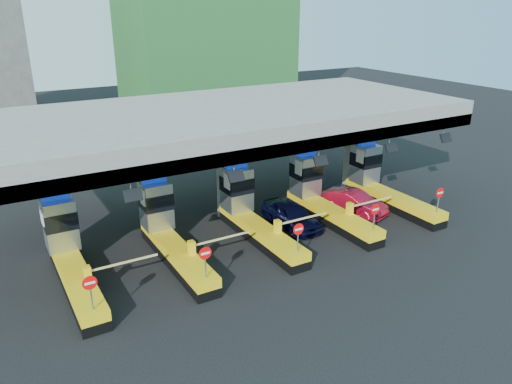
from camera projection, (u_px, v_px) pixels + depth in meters
ground at (252, 235)px, 28.91m from camera, size 120.00×120.00×0.00m
toll_canopy at (227, 122)px, 29.06m from camera, size 28.00×12.09×7.00m
toll_lane_far_left at (68, 252)px, 23.96m from camera, size 4.43×8.00×4.16m
toll_lane_left at (167, 230)px, 26.30m from camera, size 4.43×8.00×4.16m
toll_lane_center at (249, 211)px, 28.64m from camera, size 4.43×8.00×4.16m
toll_lane_right at (319, 196)px, 30.98m from camera, size 4.43×8.00×4.16m
toll_lane_far_right at (380, 182)px, 33.32m from camera, size 4.43×8.00×4.16m
van at (291, 215)px, 29.74m from camera, size 2.00×4.57×1.53m
red_car at (354, 202)px, 31.76m from camera, size 2.69×4.63×1.44m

